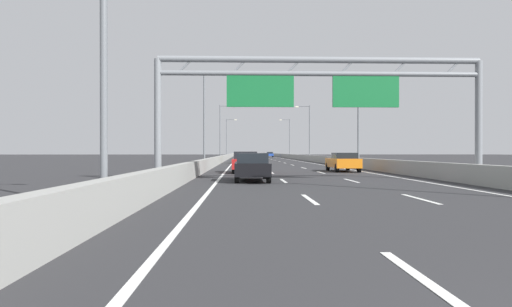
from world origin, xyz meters
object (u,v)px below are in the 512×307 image
Objects in this scene: black_car at (252,167)px; yellow_car at (243,157)px; streetlamp_left_distant at (228,136)px; red_car at (245,162)px; streetlamp_left_near at (112,9)px; streetlamp_left_far at (221,129)px; sign_gantry at (319,87)px; streetlamp_right_far at (308,129)px; streetlamp_right_mid at (356,113)px; blue_car at (270,154)px; orange_car at (343,162)px; streetlamp_right_distant at (289,136)px; streetlamp_left_mid at (207,113)px.

yellow_car is at bearing 90.55° from black_car.
red_car is (3.75, -75.44, -4.61)m from streetlamp_left_distant.
streetlamp_left_far is (0.00, 63.71, 0.00)m from streetlamp_left_near.
streetlamp_left_distant reaches higher than black_car.
yellow_car is (-3.70, 35.35, -4.04)m from sign_gantry.
sign_gantry is 53.95m from streetlamp_right_far.
blue_car is at bearing 92.69° from streetlamp_right_mid.
yellow_car is 25.52m from red_car.
streetlamp_right_mid is 2.09× the size of orange_car.
streetlamp_right_distant is at bearing 64.89° from streetlamp_left_far.
black_car is at bearing 167.47° from sign_gantry.
yellow_car is at bearing 75.04° from streetlamp_left_mid.
red_car is at bearing -94.75° from blue_car.
yellow_car is 0.97× the size of orange_car.
yellow_car is at bearing 129.20° from streetlamp_right_mid.
streetlamp_left_near is at bearing -94.61° from yellow_car.
blue_car is (-3.69, 14.86, -4.65)m from streetlamp_right_distant.
streetlamp_left_near is 1.00× the size of streetlamp_left_distant.
streetlamp_right_mid reaches higher than sign_gantry.
streetlamp_left_distant reaches higher than orange_car.
orange_car is at bearing -81.30° from streetlamp_left_distant.
blue_car is at bearing 85.25° from red_car.
streetlamp_left_mid is at bearing -98.14° from blue_car.
streetlamp_left_mid is 35.18m from streetlamp_right_far.
streetlamp_left_near is at bearing -103.19° from streetlamp_right_far.
streetlamp_right_far is at bearing 76.81° from streetlamp_left_near.
streetlamp_right_mid is 31.86m from streetlamp_right_far.
red_car is (-11.19, -11.73, -4.61)m from streetlamp_right_mid.
streetlamp_right_far is at bearing 78.29° from black_car.
red_car is (3.75, 20.13, -4.61)m from streetlamp_left_near.
streetlamp_left_near is 46.03m from yellow_car.
streetlamp_right_mid is at bearing -90.00° from streetlamp_right_far.
streetlamp_left_mid is 65.44m from streetlamp_right_distant.
orange_car is (7.54, 1.67, -0.04)m from red_car.
sign_gantry is 3.81× the size of yellow_car.
streetlamp_left_distant is 75.67m from red_car.
streetlamp_left_distant is at bearing 103.19° from streetlamp_right_mid.
black_car is at bearing -85.64° from streetlamp_left_far.
streetlamp_left_near is 2.09× the size of black_car.
sign_gantry is 1.76× the size of streetlamp_right_mid.
streetlamp_left_near is 2.16× the size of blue_car.
streetlamp_right_mid is 1.00× the size of streetlamp_right_distant.
streetlamp_right_mid is at bearing 70.71° from sign_gantry.
streetlamp_right_far is at bearing 75.61° from red_car.
streetlamp_right_distant is (14.93, 63.71, 0.00)m from streetlamp_left_mid.
streetlamp_left_far is at bearing 97.87° from sign_gantry.
streetlamp_left_mid is (-7.38, 21.56, 0.57)m from sign_gantry.
streetlamp_right_far is at bearing 58.09° from yellow_car.
yellow_car is at bearing -85.78° from streetlamp_left_distant.
streetlamp_left_distant is at bearing 94.22° from yellow_car.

